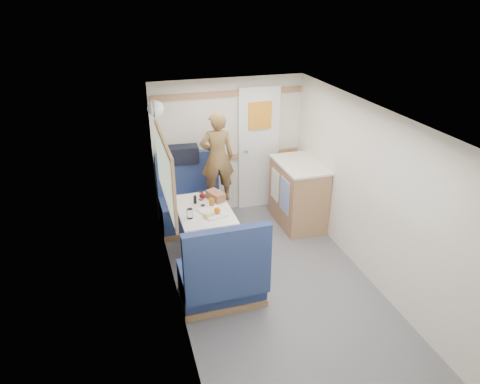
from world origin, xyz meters
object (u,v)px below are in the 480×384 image
object	(u,v)px
cheese_block	(209,214)
dinette_table	(205,220)
bench_near	(223,280)
bread_loaf	(216,196)
bench_far	(192,207)
tray	(213,212)
duffel_bag	(181,154)
tumbler_right	(201,196)
pepper_grinder	(195,200)
galley_counter	(298,193)
dome_light	(156,108)
beer_glass	(212,202)
orange_fruit	(217,210)
wine_glass	(203,196)
person	(217,157)
tumbler_left	(190,214)

from	to	relation	value
cheese_block	dinette_table	bearing A→B (deg)	93.13
bench_near	bread_loaf	size ratio (longest dim) A/B	4.19
bench_far	bench_near	distance (m)	1.73
tray	cheese_block	distance (m)	0.11
duffel_bag	tumbler_right	distance (m)	0.91
pepper_grinder	bread_loaf	size ratio (longest dim) A/B	0.40
galley_counter	pepper_grinder	size ratio (longest dim) A/B	9.08
dinette_table	bread_loaf	world-z (taller)	bread_loaf
dome_light	beer_glass	bearing A→B (deg)	-58.70
bench_far	beer_glass	size ratio (longest dim) A/B	10.31
orange_fruit	wine_glass	bearing A→B (deg)	113.08
person	beer_glass	distance (m)	0.78
tumbler_right	pepper_grinder	distance (m)	0.12
tray	dome_light	bearing A→B (deg)	115.41
tray	person	bearing A→B (deg)	72.17
duffel_bag	tumbler_left	size ratio (longest dim) A/B	4.06
bench_far	duffel_bag	world-z (taller)	duffel_bag
galley_counter	person	distance (m)	1.28
dome_light	galley_counter	distance (m)	2.28
duffel_bag	cheese_block	xyz separation A→B (m)	(0.08, -1.33, -0.26)
pepper_grinder	bread_loaf	distance (m)	0.26
wine_glass	duffel_bag	bearing A→B (deg)	94.25
dinette_table	tray	bearing A→B (deg)	-59.75
bench_near	bread_loaf	xyz separation A→B (m)	(0.19, 1.06, 0.47)
dinette_table	tumbler_right	bearing A→B (deg)	85.48
dinette_table	cheese_block	xyz separation A→B (m)	(0.01, -0.21, 0.19)
bench_far	wine_glass	size ratio (longest dim) A/B	6.25
tumbler_left	pepper_grinder	bearing A→B (deg)	69.76
dome_light	tray	bearing A→B (deg)	-64.59
duffel_bag	orange_fruit	xyz separation A→B (m)	(0.19, -1.31, -0.24)
bench_near	orange_fruit	world-z (taller)	bench_near
galley_counter	bread_loaf	xyz separation A→B (m)	(-1.28, -0.35, 0.31)
beer_glass	dome_light	bearing A→B (deg)	121.30
bench_near	cheese_block	world-z (taller)	bench_near
wine_glass	tumbler_right	bearing A→B (deg)	84.49
bench_far	person	xyz separation A→B (m)	(0.35, -0.14, 0.77)
bench_near	beer_glass	bearing A→B (deg)	83.36
cheese_block	tumbler_right	distance (m)	0.46
dinette_table	wine_glass	bearing A→B (deg)	87.47
orange_fruit	cheese_block	world-z (taller)	orange_fruit
tumbler_left	pepper_grinder	xyz separation A→B (m)	(0.13, 0.35, -0.01)
wine_glass	bread_loaf	size ratio (longest dim) A/B	0.67
duffel_bag	tray	distance (m)	1.29
bench_far	tumbler_right	bearing A→B (deg)	-88.16
tray	beer_glass	size ratio (longest dim) A/B	3.27
cheese_block	pepper_grinder	size ratio (longest dim) A/B	1.09
dinette_table	bench_far	distance (m)	0.90
galley_counter	tray	size ratio (longest dim) A/B	2.76
dinette_table	wine_glass	size ratio (longest dim) A/B	5.48
duffel_bag	cheese_block	size ratio (longest dim) A/B	4.31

